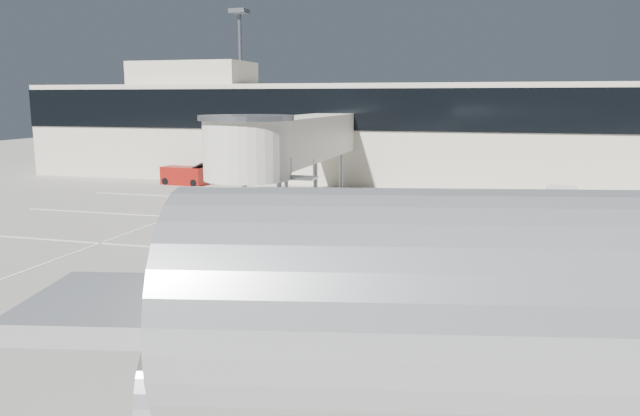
# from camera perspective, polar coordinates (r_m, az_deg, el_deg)

# --- Properties ---
(ground) EXTENTS (140.00, 140.00, 0.00)m
(ground) POSITION_cam_1_polar(r_m,az_deg,el_deg) (25.49, -3.27, -5.63)
(ground) COLOR #A39D92
(ground) RESTS_ON ground
(lane_markings) EXTENTS (40.00, 30.00, 0.02)m
(lane_markings) POSITION_cam_1_polar(r_m,az_deg,el_deg) (34.37, 0.71, -1.49)
(lane_markings) COLOR white
(lane_markings) RESTS_ON ground
(terminal) EXTENTS (64.00, 12.11, 15.20)m
(terminal) POSITION_cam_1_polar(r_m,az_deg,el_deg) (53.87, 6.75, 7.01)
(terminal) COLOR beige
(terminal) RESTS_ON ground
(jet_bridge) EXTENTS (5.70, 20.40, 6.03)m
(jet_bridge) POSITION_cam_1_polar(r_m,az_deg,el_deg) (37.53, -3.02, 6.06)
(jet_bridge) COLOR silver
(jet_bridge) RESTS_ON ground
(baggage_tug) EXTENTS (2.51, 2.05, 1.50)m
(baggage_tug) POSITION_cam_1_polar(r_m,az_deg,el_deg) (31.04, 3.56, -1.76)
(baggage_tug) COLOR maroon
(baggage_tug) RESTS_ON ground
(suitcase_cart) EXTENTS (3.45, 1.61, 1.33)m
(suitcase_cart) POSITION_cam_1_polar(r_m,az_deg,el_deg) (29.49, 6.60, -2.56)
(suitcase_cart) COLOR black
(suitcase_cart) RESTS_ON ground
(box_cart_near) EXTENTS (3.46, 1.79, 1.33)m
(box_cart_near) POSITION_cam_1_polar(r_m,az_deg,el_deg) (22.68, -2.93, -6.22)
(box_cart_near) COLOR black
(box_cart_near) RESTS_ON ground
(box_cart_far) EXTENTS (3.42, 2.12, 1.32)m
(box_cart_far) POSITION_cam_1_polar(r_m,az_deg,el_deg) (27.32, -7.28, -3.46)
(box_cart_far) COLOR black
(box_cart_far) RESTS_ON ground
(ground_worker) EXTENTS (0.72, 0.53, 1.82)m
(ground_worker) POSITION_cam_1_polar(r_m,az_deg,el_deg) (21.81, -1.45, -5.84)
(ground_worker) COLOR #C9FD1A
(ground_worker) RESTS_ON ground
(minivan) EXTENTS (2.34, 4.40, 1.59)m
(minivan) POSITION_cam_1_polar(r_m,az_deg,el_deg) (39.45, 21.05, 0.72)
(minivan) COLOR silver
(minivan) RESTS_ON ground
(belt_loader) EXTENTS (4.08, 2.00, 1.89)m
(belt_loader) POSITION_cam_1_polar(r_m,az_deg,el_deg) (51.24, -12.26, 2.90)
(belt_loader) COLOR maroon
(belt_loader) RESTS_ON ground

